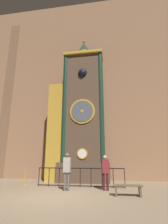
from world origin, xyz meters
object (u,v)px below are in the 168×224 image
object	(u,v)px
visitor_far	(105,169)
clock_tower	(79,115)
visitor_near	(67,168)
visitor_bench	(128,188)
stanchion_post	(25,180)

from	to	relation	value
visitor_far	clock_tower	bearing A→B (deg)	108.15
visitor_far	visitor_near	bearing A→B (deg)	176.56
clock_tower	visitor_bench	distance (m)	6.51
visitor_near	visitor_bench	distance (m)	3.02
clock_tower	visitor_near	distance (m)	4.76
clock_tower	visitor_far	xyz separation A→B (m)	(1.89, -2.87, -3.55)
visitor_near	stanchion_post	size ratio (longest dim) A/B	1.81
visitor_far	visitor_bench	size ratio (longest dim) A/B	1.37
visitor_bench	visitor_far	bearing A→B (deg)	128.63
visitor_near	visitor_far	size ratio (longest dim) A/B	1.06
stanchion_post	visitor_bench	bearing A→B (deg)	-19.86
visitor_near	visitor_far	xyz separation A→B (m)	(1.86, 0.39, -0.08)
clock_tower	stanchion_post	xyz separation A→B (m)	(-2.77, -2.03, -4.22)
clock_tower	stanchion_post	world-z (taller)	clock_tower
visitor_far	visitor_bench	distance (m)	1.67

